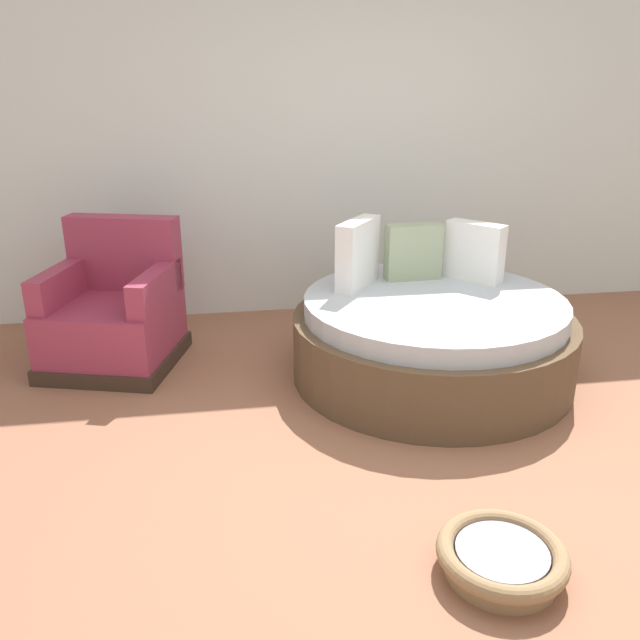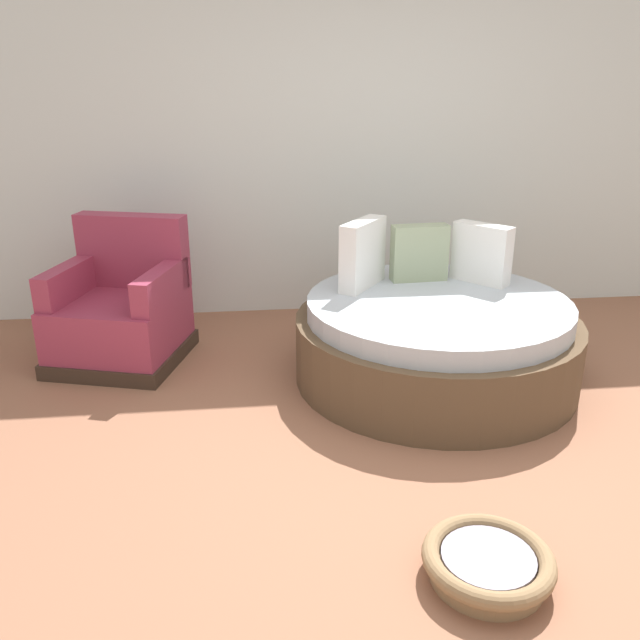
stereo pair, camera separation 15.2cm
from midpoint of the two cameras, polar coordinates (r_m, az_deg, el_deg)
name	(u,v)px [view 2 (the right image)]	position (r m, az deg, el deg)	size (l,w,h in m)	color
ground_plane	(438,481)	(3.34, 11.49, -13.51)	(8.00, 8.00, 0.02)	#936047
back_wall	(357,143)	(5.30, 4.05, 15.05)	(8.00, 0.12, 2.66)	silver
round_daybed	(435,337)	(4.23, 10.94, -1.48)	(1.77, 1.77, 0.97)	brown
red_armchair	(122,312)	(4.60, -15.87, 0.66)	(0.99, 0.99, 0.94)	#38281E
pet_basket	(488,563)	(2.79, 15.91, -19.62)	(0.51, 0.51, 0.13)	#8E704C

